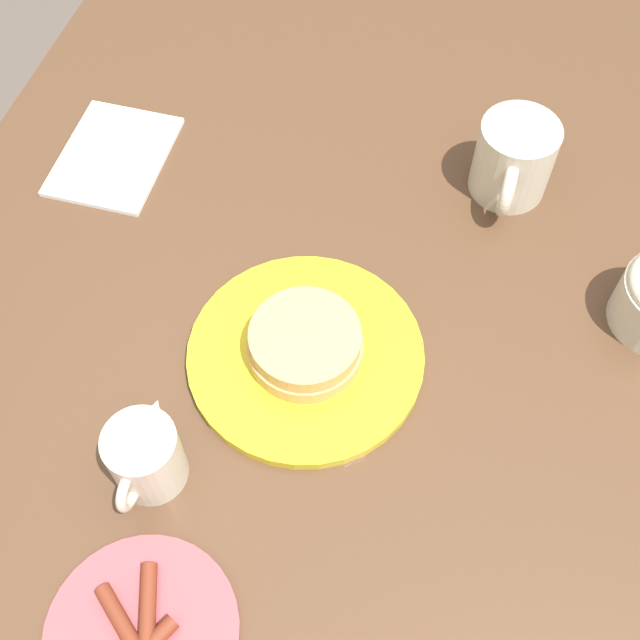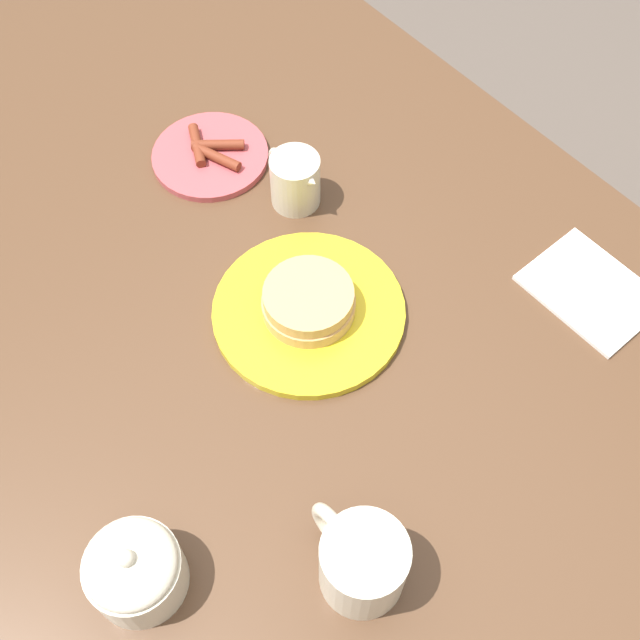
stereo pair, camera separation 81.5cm
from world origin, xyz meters
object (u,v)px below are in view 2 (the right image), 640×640
Objects in this scene: side_plate_bacon at (210,155)px; sugar_bowl at (134,570)px; pancake_plate at (309,307)px; napkin at (591,290)px; creamer_pitcher at (295,180)px; coffee_mug at (361,561)px.

sugar_bowl is (-0.43, 0.39, 0.03)m from side_plate_bacon.
pancake_plate is 0.35m from napkin.
pancake_plate is 2.35× the size of creamer_pitcher.
pancake_plate is 1.46× the size of side_plate_bacon.
coffee_mug is at bearing 150.31° from pancake_plate.
coffee_mug is (-0.28, 0.16, 0.03)m from pancake_plate.
coffee_mug is 0.50m from creamer_pitcher.
pancake_plate is 1.52× the size of napkin.
side_plate_bacon is 0.60m from coffee_mug.
creamer_pitcher is at bearing -31.14° from coffee_mug.
napkin is at bearing -80.03° from coffee_mug.
napkin is (-0.48, -0.24, -0.00)m from side_plate_bacon.
sugar_bowl reaches higher than pancake_plate.
creamer_pitcher is 0.52m from sugar_bowl.
side_plate_bacon is 0.58m from sugar_bowl.
coffee_mug reaches higher than pancake_plate.
sugar_bowl is at bearing 124.17° from creamer_pitcher.
side_plate_bacon is 0.54m from napkin.
creamer_pitcher reaches higher than pancake_plate.
coffee_mug is 0.46m from napkin.
sugar_bowl is (0.13, 0.17, -0.01)m from coffee_mug.
coffee_mug is 0.22m from sugar_bowl.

